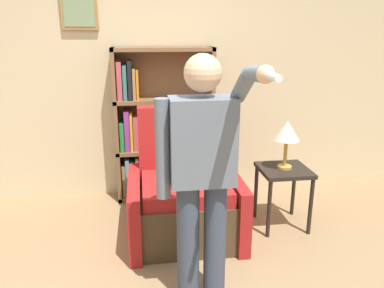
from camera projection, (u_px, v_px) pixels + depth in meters
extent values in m
cube|color=beige|center=(155.00, 69.00, 4.00)|extent=(8.00, 0.06, 2.80)
cube|color=olive|center=(78.00, 4.00, 3.67)|extent=(0.36, 0.04, 0.49)
cube|color=gray|center=(78.00, 4.00, 3.65)|extent=(0.30, 0.01, 0.43)
cube|color=brown|center=(117.00, 127.00, 3.94)|extent=(0.04, 0.28, 1.63)
cube|color=brown|center=(211.00, 124.00, 4.08)|extent=(0.04, 0.28, 1.63)
cube|color=brown|center=(164.00, 123.00, 4.14)|extent=(1.05, 0.01, 1.63)
cube|color=brown|center=(166.00, 194.00, 4.24)|extent=(1.05, 0.28, 0.04)
cube|color=brown|center=(165.00, 150.00, 4.09)|extent=(1.05, 0.28, 0.04)
cube|color=brown|center=(164.00, 100.00, 3.93)|extent=(1.05, 0.28, 0.04)
cube|color=brown|center=(163.00, 49.00, 3.78)|extent=(1.05, 0.28, 0.04)
cube|color=#9E7A47|center=(124.00, 179.00, 4.12)|extent=(0.04, 0.21, 0.36)
cube|color=#5B99A8|center=(128.00, 176.00, 4.11)|extent=(0.04, 0.24, 0.43)
cube|color=#238438|center=(133.00, 177.00, 4.12)|extent=(0.05, 0.18, 0.40)
cube|color=#BC4C56|center=(138.00, 175.00, 4.13)|extent=(0.03, 0.23, 0.45)
cube|color=#1E47B2|center=(142.00, 173.00, 4.13)|extent=(0.05, 0.19, 0.48)
cube|color=#238438|center=(122.00, 136.00, 3.98)|extent=(0.04, 0.23, 0.31)
cube|color=purple|center=(127.00, 130.00, 3.97)|extent=(0.05, 0.23, 0.43)
cube|color=gold|center=(131.00, 131.00, 3.98)|extent=(0.03, 0.19, 0.41)
cube|color=#BC4C56|center=(136.00, 133.00, 3.99)|extent=(0.06, 0.19, 0.37)
cube|color=#9E7A47|center=(142.00, 133.00, 4.00)|extent=(0.04, 0.20, 0.35)
cube|color=#BC4C56|center=(120.00, 81.00, 3.81)|extent=(0.05, 0.21, 0.39)
cube|color=#337070|center=(125.00, 82.00, 3.82)|extent=(0.04, 0.22, 0.35)
cube|color=black|center=(130.00, 80.00, 3.82)|extent=(0.04, 0.21, 0.40)
cube|color=#9E7A47|center=(134.00, 84.00, 3.84)|extent=(0.03, 0.21, 0.32)
cube|color=orange|center=(137.00, 85.00, 3.85)|extent=(0.02, 0.16, 0.30)
cube|color=#4C3823|center=(185.00, 214.00, 3.33)|extent=(0.77, 0.80, 0.43)
cube|color=#A31E1E|center=(185.00, 188.00, 3.22)|extent=(0.73, 0.68, 0.12)
cube|color=#A31E1E|center=(180.00, 153.00, 3.54)|extent=(0.77, 0.16, 0.91)
cube|color=#A31E1E|center=(135.00, 211.00, 3.25)|extent=(0.10, 0.88, 0.57)
cube|color=#A31E1E|center=(233.00, 204.00, 3.37)|extent=(0.10, 0.88, 0.57)
cylinder|color=#384256|center=(188.00, 242.00, 2.49)|extent=(0.15, 0.15, 0.85)
cylinder|color=#384256|center=(215.00, 240.00, 2.52)|extent=(0.15, 0.15, 0.85)
cube|color=slate|center=(202.00, 141.00, 2.31)|extent=(0.40, 0.24, 0.55)
sphere|color=#DBAD89|center=(203.00, 73.00, 2.19)|extent=(0.23, 0.23, 0.23)
cylinder|color=slate|center=(163.00, 150.00, 2.28)|extent=(0.09, 0.09, 0.63)
cylinder|color=slate|center=(243.00, 86.00, 2.12)|extent=(0.09, 0.28, 0.23)
cylinder|color=slate|center=(257.00, 74.00, 1.87)|extent=(0.08, 0.27, 0.10)
sphere|color=#DBAD89|center=(266.00, 74.00, 1.74)|extent=(0.09, 0.09, 0.09)
cylinder|color=white|center=(273.00, 77.00, 1.65)|extent=(0.04, 0.15, 0.04)
cube|color=black|center=(284.00, 170.00, 3.43)|extent=(0.44, 0.44, 0.04)
cylinder|color=black|center=(269.00, 209.00, 3.31)|extent=(0.04, 0.04, 0.54)
cylinder|color=black|center=(311.00, 207.00, 3.36)|extent=(0.04, 0.04, 0.54)
cylinder|color=black|center=(256.00, 192.00, 3.67)|extent=(0.04, 0.04, 0.54)
cylinder|color=black|center=(293.00, 189.00, 3.73)|extent=(0.04, 0.04, 0.54)
cylinder|color=gold|center=(284.00, 167.00, 3.43)|extent=(0.13, 0.13, 0.02)
cylinder|color=gold|center=(285.00, 153.00, 3.39)|extent=(0.03, 0.03, 0.24)
cone|color=beige|center=(287.00, 131.00, 3.33)|extent=(0.23, 0.23, 0.18)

